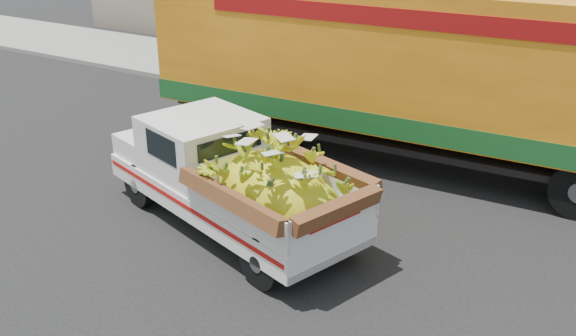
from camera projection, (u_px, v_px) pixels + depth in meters
The scene contains 5 objects.
ground at pixel (241, 250), 10.69m from camera, with size 100.00×100.00×0.00m, color black.
curb at pixel (410, 121), 16.49m from camera, with size 60.00×0.25×0.15m, color gray.
sidewalk at pixel (438, 101), 18.14m from camera, with size 60.00×4.00×0.14m, color gray.
pickup_truck at pixel (244, 182), 10.83m from camera, with size 5.53×3.34×1.82m.
semi_trailer at pixel (420, 69), 13.28m from camera, with size 12.03×3.08×3.80m.
Camera 1 is at (5.55, -7.48, 5.47)m, focal length 40.00 mm.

